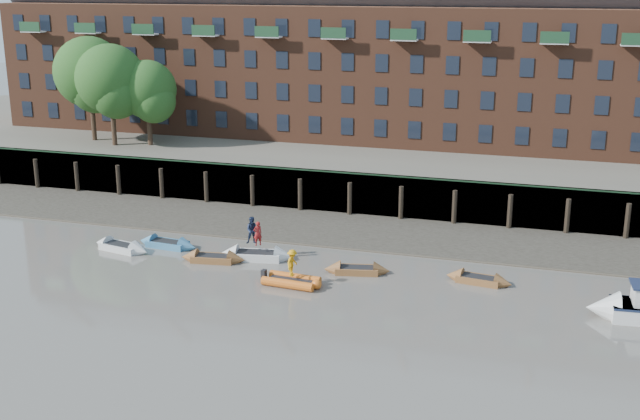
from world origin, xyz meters
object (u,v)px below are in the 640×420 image
at_px(rowboat_6, 479,280).
at_px(motor_launch, 640,308).
at_px(rib_tender, 294,281).
at_px(person_rower_a, 258,233).
at_px(person_rib_crew, 292,263).
at_px(rowboat_3, 256,255).
at_px(rowboat_0, 121,247).
at_px(person_rower_b, 253,230).
at_px(rowboat_2, 213,258).
at_px(rowboat_1, 167,244).
at_px(rowboat_4, 357,270).

height_order(rowboat_6, motor_launch, motor_launch).
xyz_separation_m(rib_tender, person_rower_a, (-3.67, 3.64, 1.51)).
bearing_deg(person_rower_a, motor_launch, 128.60).
bearing_deg(person_rib_crew, motor_launch, -81.21).
bearing_deg(rowboat_3, rib_tender, -54.07).
xyz_separation_m(rowboat_0, person_rower_b, (9.03, 1.22, 1.65)).
height_order(rowboat_2, person_rib_crew, person_rib_crew).
xyz_separation_m(motor_launch, person_rib_crew, (-19.40, -0.67, 0.73)).
xyz_separation_m(rowboat_1, motor_launch, (29.76, -3.40, 0.44)).
distance_m(rowboat_0, motor_launch, 32.49).
xyz_separation_m(rib_tender, person_rib_crew, (-0.10, 0.07, 1.12)).
height_order(rowboat_2, person_rower_b, person_rower_b).
relative_size(rowboat_3, rowboat_6, 1.25).
height_order(rib_tender, motor_launch, motor_launch).
relative_size(rowboat_2, rowboat_6, 1.05).
distance_m(rowboat_3, person_rower_a, 1.53).
bearing_deg(rib_tender, person_rib_crew, 148.82).
height_order(rowboat_1, rowboat_4, rowboat_1).
distance_m(rowboat_3, rib_tender, 5.26).
relative_size(rowboat_1, rowboat_6, 1.07).
height_order(rowboat_0, motor_launch, motor_launch).
xyz_separation_m(rowboat_0, person_rib_crew, (13.03, -2.56, 1.16)).
relative_size(rib_tender, motor_launch, 0.56).
bearing_deg(rowboat_2, rib_tender, -28.89).
bearing_deg(rowboat_0, rib_tender, 0.41).
height_order(rib_tender, person_rower_b, person_rower_b).
xyz_separation_m(rowboat_0, rowboat_6, (23.63, 0.99, -0.02)).
distance_m(rowboat_3, motor_launch, 23.28).
xyz_separation_m(rowboat_2, motor_launch, (25.61, -1.66, 0.45)).
height_order(rowboat_3, rowboat_6, rowboat_3).
bearing_deg(rowboat_3, rowboat_4, -15.09).
height_order(rowboat_6, person_rib_crew, person_rib_crew).
bearing_deg(person_rower_b, rowboat_1, 157.07).
bearing_deg(rowboat_6, rowboat_1, -173.16).
xyz_separation_m(rowboat_1, person_rower_a, (6.79, -0.50, 1.55)).
distance_m(rowboat_2, rowboat_4, 9.43).
bearing_deg(person_rower_a, rowboat_1, -48.39).
distance_m(rowboat_1, rib_tender, 11.25).
bearing_deg(person_rower_a, rowboat_4, 130.84).
bearing_deg(rib_tender, motor_launch, 7.18).
bearing_deg(rowboat_3, rowboat_6, -10.32).
relative_size(rowboat_4, motor_launch, 0.66).
xyz_separation_m(person_rower_a, person_rower_b, (-0.43, 0.21, 0.10)).
distance_m(rowboat_1, rowboat_6, 20.96).
bearing_deg(person_rib_crew, rib_tender, -119.35).
bearing_deg(person_rower_a, person_rib_crew, 90.78).
xyz_separation_m(rowboat_0, rowboat_2, (6.82, -0.23, -0.01)).
xyz_separation_m(rowboat_4, person_rower_b, (-7.20, 0.80, 1.67)).
height_order(rowboat_2, rowboat_4, rowboat_2).
distance_m(rowboat_0, rowboat_2, 6.83).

